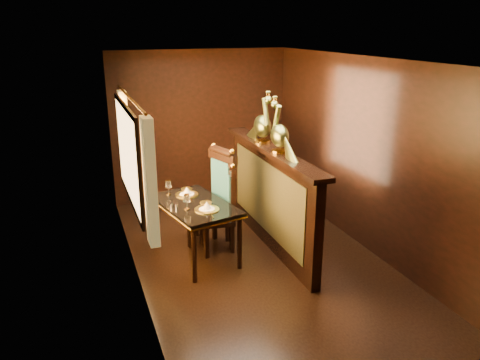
{
  "coord_description": "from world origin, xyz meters",
  "views": [
    {
      "loc": [
        -2.07,
        -5.03,
        2.86
      ],
      "look_at": [
        -0.14,
        0.21,
        1.01
      ],
      "focal_mm": 35.0,
      "sensor_mm": 36.0,
      "label": 1
    }
  ],
  "objects": [
    {
      "name": "dining_table",
      "position": [
        -0.72,
        0.3,
        0.67
      ],
      "size": [
        1.02,
        1.39,
        0.94
      ],
      "rotation": [
        0.0,
        0.0,
        0.22
      ],
      "color": "black",
      "rests_on": "ground"
    },
    {
      "name": "ground",
      "position": [
        0.0,
        0.0,
        0.0
      ],
      "size": [
        5.0,
        5.0,
        0.0
      ],
      "primitive_type": "plane",
      "color": "black",
      "rests_on": "ground"
    },
    {
      "name": "chair_right",
      "position": [
        -0.34,
        0.51,
        0.72
      ],
      "size": [
        0.63,
        0.64,
        1.39
      ],
      "rotation": [
        0.0,
        0.0,
        0.3
      ],
      "color": "black",
      "rests_on": "ground"
    },
    {
      "name": "chair_left",
      "position": [
        -0.28,
        0.42,
        0.64
      ],
      "size": [
        0.49,
        0.51,
        1.23
      ],
      "rotation": [
        0.0,
        0.0,
        -0.11
      ],
      "color": "black",
      "rests_on": "ground"
    },
    {
      "name": "peacock_right",
      "position": [
        0.33,
        0.62,
        1.72
      ],
      "size": [
        0.22,
        0.6,
        0.71
      ],
      "primitive_type": null,
      "color": "#1B5341",
      "rests_on": "partition"
    },
    {
      "name": "peacock_left",
      "position": [
        0.33,
        0.07,
        1.7
      ],
      "size": [
        0.21,
        0.57,
        0.68
      ],
      "primitive_type": null,
      "color": "#1B5341",
      "rests_on": "partition"
    },
    {
      "name": "room_shell",
      "position": [
        -0.09,
        0.02,
        1.58
      ],
      "size": [
        3.04,
        5.04,
        2.52
      ],
      "color": "black",
      "rests_on": "ground"
    },
    {
      "name": "partition",
      "position": [
        0.32,
        0.3,
        0.71
      ],
      "size": [
        0.26,
        2.7,
        1.36
      ],
      "color": "black",
      "rests_on": "ground"
    }
  ]
}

